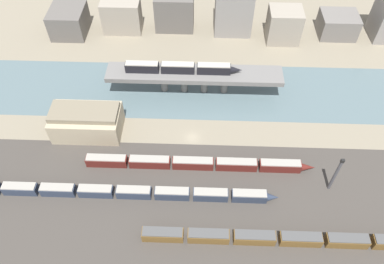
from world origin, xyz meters
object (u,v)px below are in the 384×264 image
at_px(train_yard_near, 283,239).
at_px(train_yard_mid, 119,192).
at_px(train_yard_far, 198,163).
at_px(train_on_bridge, 182,68).
at_px(warehouse_building, 87,121).
at_px(signal_tower, 335,175).

bearing_deg(train_yard_near, train_yard_mid, 164.50).
bearing_deg(train_yard_far, train_yard_mid, -154.35).
relative_size(train_on_bridge, warehouse_building, 1.84).
height_order(train_yard_near, train_yard_mid, train_yard_near).
relative_size(train_yard_mid, train_yard_far, 1.30).
relative_size(train_on_bridge, train_yard_mid, 0.45).
bearing_deg(warehouse_building, train_yard_mid, -59.78).
xyz_separation_m(train_on_bridge, warehouse_building, (-30.69, -20.95, -5.96)).
height_order(train_yard_near, signal_tower, signal_tower).
relative_size(train_yard_near, train_yard_far, 1.08).
bearing_deg(train_yard_mid, warehouse_building, 120.22).
height_order(train_on_bridge, signal_tower, signal_tower).
distance_m(train_on_bridge, signal_tower, 61.97).
xyz_separation_m(train_yard_near, warehouse_building, (-60.86, 37.60, 2.90)).
distance_m(train_yard_near, train_yard_mid, 48.22).
relative_size(train_yard_near, signal_tower, 5.30).
bearing_deg(train_yard_mid, train_yard_near, -15.50).
bearing_deg(train_on_bridge, train_yard_mid, -109.64).
bearing_deg(train_yard_mid, train_on_bridge, 70.36).
relative_size(train_on_bridge, train_yard_near, 0.54).
xyz_separation_m(train_yard_near, train_yard_mid, (-46.47, 12.89, -0.12)).
bearing_deg(train_yard_mid, train_yard_far, 25.65).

